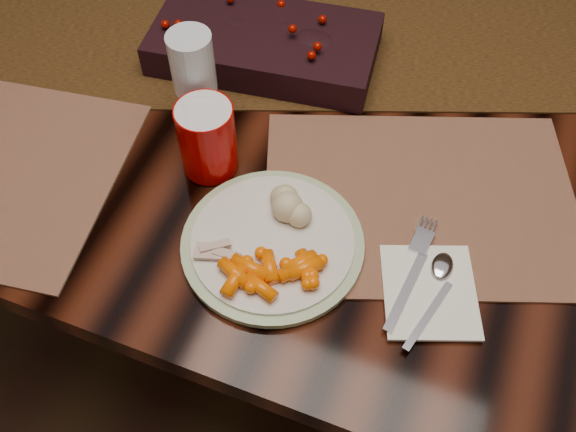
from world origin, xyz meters
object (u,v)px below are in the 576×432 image
at_px(dinner_plate, 273,243).
at_px(dining_table, 346,234).
at_px(red_cup, 207,138).
at_px(centerpiece, 265,40).
at_px(baby_carrots, 273,277).
at_px(turkey_shreds, 221,246).
at_px(mashed_potatoes, 291,197).
at_px(napkin, 429,291).
at_px(wine_glass, 196,85).
at_px(placemat_main, 420,200).

bearing_deg(dinner_plate, dining_table, 83.59).
bearing_deg(red_cup, centerpiece, 93.47).
xyz_separation_m(dining_table, baby_carrots, (-0.01, -0.36, 0.41)).
height_order(dinner_plate, turkey_shreds, turkey_shreds).
height_order(dining_table, mashed_potatoes, mashed_potatoes).
height_order(napkin, wine_glass, wine_glass).
bearing_deg(mashed_potatoes, turkey_shreds, -121.28).
bearing_deg(turkey_shreds, placemat_main, 39.91).
xyz_separation_m(turkey_shreds, napkin, (0.27, 0.04, -0.02)).
height_order(dining_table, napkin, napkin).
distance_m(dining_table, baby_carrots, 0.54).
bearing_deg(mashed_potatoes, baby_carrots, -79.64).
height_order(centerpiece, napkin, centerpiece).
bearing_deg(napkin, baby_carrots, 178.65).
distance_m(centerpiece, dinner_plate, 0.38).
height_order(turkey_shreds, red_cup, red_cup).
height_order(centerpiece, mashed_potatoes, centerpiece).
height_order(placemat_main, mashed_potatoes, mashed_potatoes).
xyz_separation_m(red_cup, wine_glass, (-0.05, 0.06, 0.03)).
bearing_deg(centerpiece, placemat_main, -31.92).
height_order(mashed_potatoes, wine_glass, wine_glass).
distance_m(baby_carrots, turkey_shreds, 0.08).
distance_m(dining_table, napkin, 0.52).
distance_m(mashed_potatoes, turkey_shreds, 0.12).
height_order(placemat_main, red_cup, red_cup).
distance_m(mashed_potatoes, wine_glass, 0.22).
height_order(centerpiece, baby_carrots, centerpiece).
bearing_deg(centerpiece, mashed_potatoes, -61.50).
distance_m(dining_table, mashed_potatoes, 0.48).
xyz_separation_m(dining_table, napkin, (0.18, -0.30, 0.38)).
relative_size(napkin, red_cup, 1.22).
relative_size(turkey_shreds, red_cup, 0.64).
xyz_separation_m(dinner_plate, napkin, (0.21, 0.01, -0.00)).
relative_size(dining_table, mashed_potatoes, 24.51).
xyz_separation_m(mashed_potatoes, wine_glass, (-0.19, 0.10, 0.05)).
bearing_deg(mashed_potatoes, dinner_plate, -92.81).
xyz_separation_m(centerpiece, mashed_potatoes, (0.16, -0.29, -0.00)).
bearing_deg(baby_carrots, napkin, 19.09).
distance_m(dining_table, wine_glass, 0.53).
bearing_deg(placemat_main, dinner_plate, -158.15).
xyz_separation_m(placemat_main, mashed_potatoes, (-0.16, -0.09, 0.04)).
height_order(dinner_plate, napkin, dinner_plate).
relative_size(placemat_main, baby_carrots, 3.57).
bearing_deg(baby_carrots, dinner_plate, 112.66).
xyz_separation_m(centerpiece, baby_carrots, (0.18, -0.41, -0.01)).
relative_size(dinner_plate, baby_carrots, 2.00).
bearing_deg(dinner_plate, baby_carrots, -67.34).
distance_m(dinner_plate, turkey_shreds, 0.07).
height_order(centerpiece, placemat_main, centerpiece).
relative_size(placemat_main, red_cup, 3.92).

